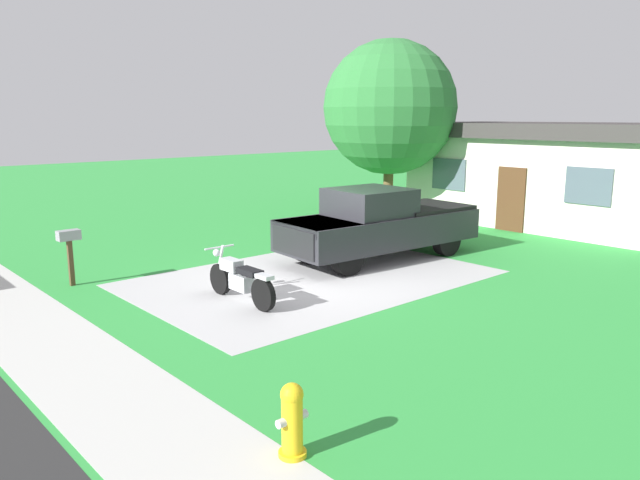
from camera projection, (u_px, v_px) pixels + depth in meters
ground_plane at (312, 278)px, 14.27m from camera, size 80.00×80.00×0.00m
driveway_pad at (312, 278)px, 14.26m from camera, size 5.50×8.07×0.01m
sidewalk_strip at (46, 339)px, 10.37m from camera, size 36.00×1.80×0.01m
motorcycle at (240, 279)px, 12.36m from camera, size 2.21×0.70×1.09m
pickup_truck at (382, 223)px, 16.07m from camera, size 2.42×5.75×1.90m
fire_hydrant at (292, 421)px, 6.72m from camera, size 0.32×0.40×0.87m
mailbox at (69, 243)px, 13.46m from camera, size 0.26×0.48×1.26m
shade_tree at (390, 108)px, 21.73m from camera, size 4.77×4.77×6.41m
neighbor_house at (551, 172)px, 21.42m from camera, size 9.60×5.60×3.50m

